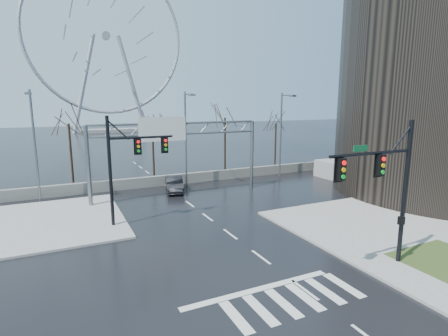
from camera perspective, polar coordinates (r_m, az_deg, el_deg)
ground at (r=21.13m, az=6.07°, el=-14.27°), size 260.00×260.00×0.00m
sidewalk_right_ext at (r=28.60m, az=21.37°, el=-8.05°), size 12.00×10.00×0.15m
sidewalk_far at (r=29.59m, az=-26.20°, el=-7.80°), size 10.00×12.00×0.15m
grass_strip at (r=23.89m, az=32.24°, el=-12.50°), size 5.00×4.00×0.02m
tower_podium at (r=46.75m, az=32.12°, el=-0.71°), size 22.00×18.00×2.00m
barrier_wall at (r=38.56m, az=-9.69°, el=-1.99°), size 52.00×0.50×1.10m
signal_mast_near at (r=20.00m, az=25.31°, el=-1.95°), size 5.52×0.41×8.00m
signal_mast_far at (r=25.89m, az=-15.70°, el=1.25°), size 4.72×0.41×8.00m
sign_gantry at (r=32.91m, az=-8.13°, el=4.09°), size 16.36×0.40×7.60m
streetlight_left at (r=34.58m, az=-28.61°, el=4.38°), size 0.50×2.55×10.00m
streetlight_mid at (r=36.62m, az=-6.12°, el=5.89°), size 0.50×2.55×10.00m
streetlight_right at (r=42.16m, az=9.53°, el=6.43°), size 0.50×2.55×10.00m
tree_left at (r=39.86m, az=-23.96°, el=5.56°), size 3.75×3.75×7.50m
tree_center at (r=42.16m, az=-11.59°, el=5.38°), size 3.25×3.25×6.50m
tree_right at (r=44.21m, az=0.15°, el=7.19°), size 3.90×3.90×7.80m
tree_far_right at (r=48.69m, az=8.46°, el=6.44°), size 3.40×3.40×6.80m
ferris_wheel at (r=113.59m, az=-18.66°, el=18.84°), size 45.00×6.00×50.91m
car at (r=35.74m, az=-8.13°, el=-2.59°), size 2.63×4.89×1.53m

